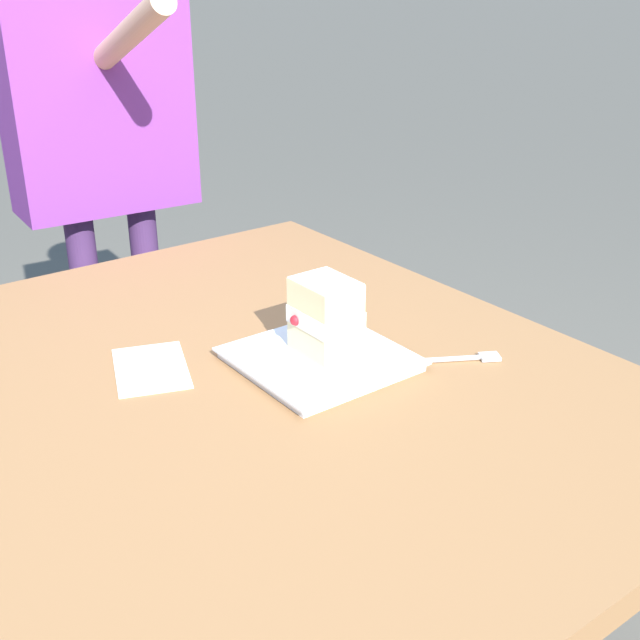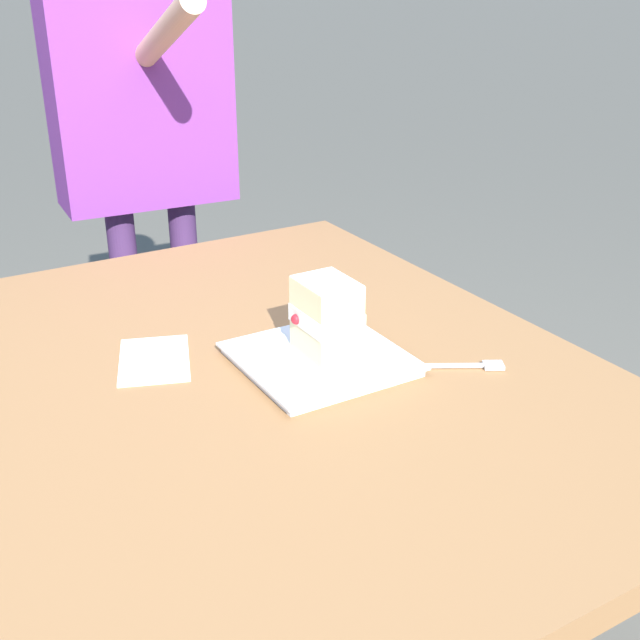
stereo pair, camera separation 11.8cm
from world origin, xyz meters
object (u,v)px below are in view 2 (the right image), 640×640
at_px(dessert_plate, 320,359).
at_px(dessert_fork, 456,366).
at_px(patio_table, 220,437).
at_px(paper_napkin, 154,360).
at_px(cake_slice, 326,316).
at_px(diner_person, 141,100).

height_order(dessert_plate, dessert_fork, dessert_plate).
bearing_deg(dessert_plate, patio_table, -100.37).
relative_size(patio_table, paper_napkin, 6.49).
bearing_deg(patio_table, dessert_fork, 66.23).
height_order(patio_table, cake_slice, cake_slice).
relative_size(dessert_plate, paper_napkin, 1.30).
xyz_separation_m(cake_slice, diner_person, (-0.91, 0.05, 0.19)).
bearing_deg(paper_napkin, cake_slice, 59.54).
bearing_deg(dessert_fork, cake_slice, -128.28).
bearing_deg(patio_table, diner_person, 166.11).
distance_m(patio_table, dessert_fork, 0.37).
bearing_deg(paper_napkin, patio_table, 25.86).
height_order(dessert_fork, diner_person, diner_person).
bearing_deg(dessert_plate, dessert_fork, 55.69).
bearing_deg(diner_person, dessert_fork, 6.05).
bearing_deg(diner_person, patio_table, -13.89).
bearing_deg(diner_person, dessert_plate, -3.75).
distance_m(dessert_plate, dessert_fork, 0.20).
height_order(patio_table, dessert_plate, dessert_plate).
bearing_deg(cake_slice, patio_table, -97.48).
xyz_separation_m(dessert_plate, paper_napkin, (-0.14, -0.21, -0.01)).
xyz_separation_m(patio_table, paper_napkin, (-0.11, -0.05, 0.10)).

